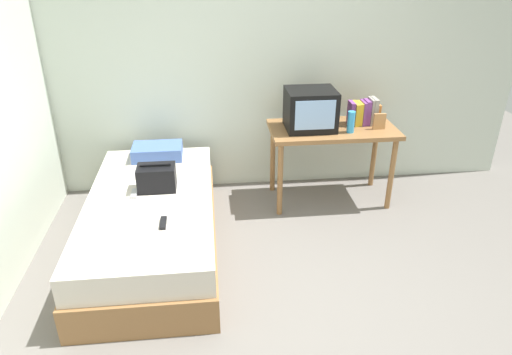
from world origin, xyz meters
name	(u,v)px	position (x,y,z in m)	size (l,w,h in m)	color
ground_plane	(290,310)	(0.00, 0.00, 0.00)	(8.00, 8.00, 0.00)	slate
wall_back	(258,57)	(0.00, 2.00, 1.30)	(5.20, 0.10, 2.60)	silver
bed	(153,224)	(-0.98, 0.84, 0.24)	(1.00, 2.00, 0.48)	olive
desk	(332,137)	(0.64, 1.53, 0.65)	(1.16, 0.60, 0.75)	olive
tv	(310,109)	(0.42, 1.53, 0.93)	(0.44, 0.39, 0.36)	black
water_bottle	(351,122)	(0.76, 1.39, 0.84)	(0.07, 0.07, 0.19)	#3399DB
book_row	(364,112)	(0.95, 1.59, 0.86)	(0.28, 0.17, 0.24)	#7A3D89
picture_frame	(379,121)	(1.05, 1.44, 0.82)	(0.11, 0.02, 0.15)	#B27F4C
pillow	(157,151)	(-0.98, 1.61, 0.54)	(0.45, 0.29, 0.12)	#4766AD
handbag	(157,178)	(-0.93, 0.98, 0.58)	(0.30, 0.20, 0.22)	black
magazine	(117,222)	(-1.18, 0.50, 0.49)	(0.21, 0.29, 0.01)	white
remote_dark	(163,223)	(-0.85, 0.43, 0.49)	(0.04, 0.16, 0.02)	black
remote_silver	(134,194)	(-1.10, 0.89, 0.49)	(0.04, 0.14, 0.02)	#B7B7BC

